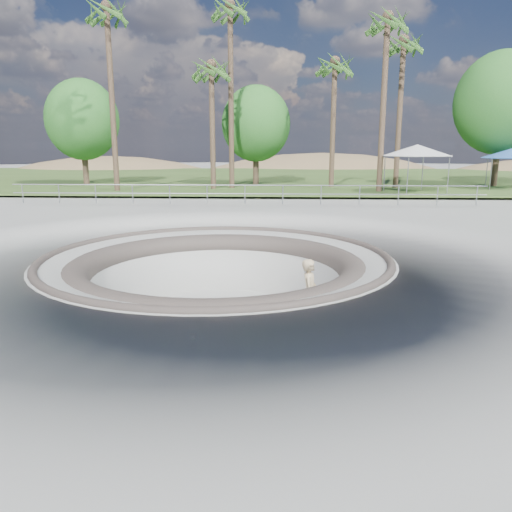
# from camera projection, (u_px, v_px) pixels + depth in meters

# --- Properties ---
(ground) EXTENTS (180.00, 180.00, 0.00)m
(ground) POSITION_uv_depth(u_px,v_px,m) (217.00, 256.00, 14.71)
(ground) COLOR gray
(ground) RESTS_ON ground
(skate_bowl) EXTENTS (14.00, 14.00, 4.10)m
(skate_bowl) POSITION_uv_depth(u_px,v_px,m) (218.00, 315.00, 15.10)
(skate_bowl) COLOR gray
(skate_bowl) RESTS_ON ground
(grass_strip) EXTENTS (180.00, 36.00, 0.12)m
(grass_strip) POSITION_uv_depth(u_px,v_px,m) (261.00, 177.00, 47.81)
(grass_strip) COLOR #365120
(grass_strip) RESTS_ON ground
(distant_hills) EXTENTS (103.20, 45.00, 28.60)m
(distant_hills) POSITION_uv_depth(u_px,v_px,m) (293.00, 218.00, 71.80)
(distant_hills) COLOR olive
(distant_hills) RESTS_ON ground
(safety_railing) EXTENTS (25.00, 0.06, 1.03)m
(safety_railing) POSITION_uv_depth(u_px,v_px,m) (245.00, 194.00, 26.26)
(safety_railing) COLOR gray
(safety_railing) RESTS_ON ground
(skateboard) EXTENTS (0.75, 0.38, 0.08)m
(skateboard) POSITION_uv_depth(u_px,v_px,m) (309.00, 328.00, 14.09)
(skateboard) COLOR olive
(skateboard) RESTS_ON ground
(skater) EXTENTS (0.57, 0.78, 1.97)m
(skater) POSITION_uv_depth(u_px,v_px,m) (310.00, 294.00, 13.88)
(skater) COLOR tan
(skater) RESTS_ON skateboard
(canopy_white) EXTENTS (5.66, 5.66, 2.99)m
(canopy_white) POSITION_uv_depth(u_px,v_px,m) (417.00, 150.00, 31.15)
(canopy_white) COLOR gray
(canopy_white) RESTS_ON ground
(canopy_blue) EXTENTS (5.22, 5.22, 2.74)m
(canopy_blue) POSITION_uv_depth(u_px,v_px,m) (511.00, 153.00, 33.93)
(canopy_blue) COLOR gray
(canopy_blue) RESTS_ON ground
(palm_a) EXTENTS (2.60, 2.60, 12.22)m
(palm_a) POSITION_uv_depth(u_px,v_px,m) (107.00, 19.00, 30.85)
(palm_a) COLOR brown
(palm_a) RESTS_ON ground
(palm_b) EXTENTS (2.60, 2.60, 9.05)m
(palm_b) POSITION_uv_depth(u_px,v_px,m) (211.00, 72.00, 32.90)
(palm_b) COLOR brown
(palm_b) RESTS_ON ground
(palm_c) EXTENTS (2.60, 2.60, 12.93)m
(palm_c) POSITION_uv_depth(u_px,v_px,m) (230.00, 17.00, 32.96)
(palm_c) COLOR brown
(palm_c) RESTS_ON ground
(palm_d) EXTENTS (2.60, 2.60, 9.53)m
(palm_d) POSITION_uv_depth(u_px,v_px,m) (335.00, 69.00, 34.47)
(palm_d) COLOR brown
(palm_d) RESTS_ON ground
(palm_e) EXTENTS (2.60, 2.60, 11.51)m
(palm_e) POSITION_uv_depth(u_px,v_px,m) (387.00, 28.00, 30.45)
(palm_e) COLOR brown
(palm_e) RESTS_ON ground
(palm_f) EXTENTS (2.60, 2.60, 10.78)m
(palm_f) POSITION_uv_depth(u_px,v_px,m) (403.00, 49.00, 33.59)
(palm_f) COLOR brown
(palm_f) RESTS_ON ground
(bushy_tree_left) EXTENTS (5.49, 4.99, 7.92)m
(bushy_tree_left) POSITION_uv_depth(u_px,v_px,m) (82.00, 120.00, 37.38)
(bushy_tree_left) COLOR brown
(bushy_tree_left) RESTS_ON ground
(bushy_tree_mid) EXTENTS (5.17, 4.70, 7.46)m
(bushy_tree_mid) POSITION_uv_depth(u_px,v_px,m) (256.00, 124.00, 37.50)
(bushy_tree_mid) COLOR brown
(bushy_tree_mid) RESTS_ON ground
(bushy_tree_right) EXTENTS (6.71, 6.10, 9.68)m
(bushy_tree_right) POSITION_uv_depth(u_px,v_px,m) (502.00, 103.00, 35.82)
(bushy_tree_right) COLOR brown
(bushy_tree_right) RESTS_ON ground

